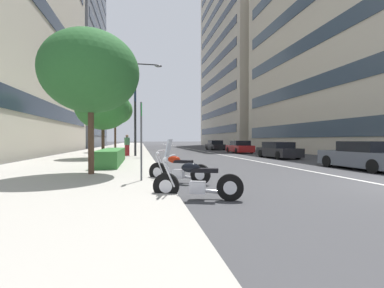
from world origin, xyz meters
TOP-DOWN VIEW (x-y plane):
  - sidewalk_right_plaza at (30.00, 10.88)m, footprint 160.00×8.08m
  - lane_centre_stripe at (35.00, 0.00)m, footprint 110.00×0.16m
  - motorcycle_under_tarp at (-0.18, 6.40)m, footprint 0.89×2.13m
  - motorcycle_far_end_row at (2.34, 6.48)m, footprint 1.39×1.92m
  - car_approaching_light at (4.55, -2.99)m, footprint 4.20×1.96m
  - car_mid_block_traffic at (12.67, -3.03)m, footprint 4.21×1.89m
  - car_far_down_avenue at (21.06, -3.08)m, footprint 4.44×1.95m
  - car_lead_in_lane at (29.64, -2.77)m, footprint 4.30×1.91m
  - parking_sign_by_curb at (2.18, 7.69)m, footprint 0.32×0.06m
  - street_lamp_with_banners at (15.36, 7.78)m, footprint 1.26×2.26m
  - clipped_hedge_bed at (8.49, 9.26)m, footprint 6.09×1.10m
  - street_tree_mid_sidewalk at (4.22, 9.58)m, footprint 3.66×3.66m
  - street_tree_near_plaza_corner at (13.51, 10.37)m, footprint 3.86×3.86m
  - street_tree_by_lamp_post at (23.14, 10.38)m, footprint 3.71×3.71m
  - pedestrian_on_plaza at (15.57, 8.77)m, footprint 0.48×0.45m
  - office_tower_near_left at (17.80, -16.64)m, footprint 28.31×15.69m
  - office_tower_mid_left at (50.21, -19.48)m, footprint 29.00×21.38m
  - office_tower_far_right_block at (50.47, 25.86)m, footprint 23.89×19.98m

SIDE VIEW (x-z plane):
  - lane_centre_stripe at x=35.00m, z-range 0.00..0.01m
  - sidewalk_right_plaza at x=30.00m, z-range 0.00..0.15m
  - motorcycle_far_end_row at x=2.34m, z-range -0.13..0.98m
  - motorcycle_under_tarp at x=-0.18m, z-range -0.30..1.18m
  - clipped_hedge_bed at x=8.49m, z-range 0.15..0.94m
  - car_mid_block_traffic at x=12.67m, z-range -0.03..1.25m
  - car_far_down_avenue at x=21.06m, z-range -0.05..1.31m
  - car_lead_in_lane at x=29.64m, z-range -0.05..1.32m
  - car_approaching_light at x=4.55m, z-range -0.05..1.34m
  - pedestrian_on_plaza at x=15.57m, z-range 0.16..1.89m
  - parking_sign_by_curb at x=2.18m, z-range 0.41..2.93m
  - street_tree_near_plaza_corner at x=13.51m, z-range 1.16..6.47m
  - street_tree_mid_sidewalk at x=4.22m, z-range 1.31..6.77m
  - street_tree_by_lamp_post at x=23.14m, z-range 1.62..7.73m
  - street_lamp_with_banners at x=15.36m, z-range 1.00..8.55m
  - office_tower_near_left at x=17.80m, z-range 0.00..30.60m
  - office_tower_far_right_block at x=50.47m, z-range 0.00..38.15m
  - office_tower_mid_left at x=50.21m, z-range 0.00..44.27m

